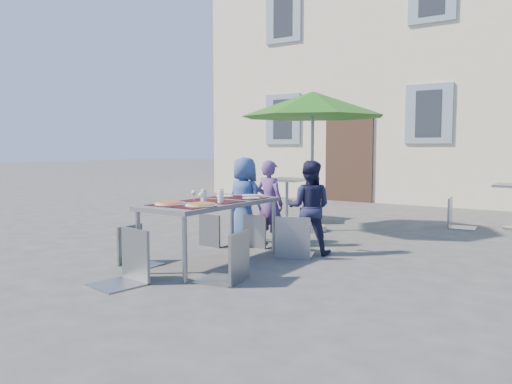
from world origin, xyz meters
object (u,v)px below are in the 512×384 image
Objects in this scene: dining_table at (212,206)px; child_1 at (270,203)px; child_0 at (244,200)px; cafe_table_0 at (287,190)px; chair_3 at (135,222)px; patio_umbrella at (313,106)px; bg_chair_r_0 at (309,192)px; chair_4 at (230,226)px; bg_chair_l_1 at (457,194)px; pizza_near_left at (170,203)px; chair_2 at (294,211)px; bg_chair_l_0 at (246,186)px; child_2 at (309,207)px; chair_1 at (258,211)px; chair_5 at (126,223)px; chair_0 at (214,210)px; pizza_near_right at (201,204)px.

dining_table is 1.52× the size of child_1.
child_0 is 1.57× the size of cafe_table_0.
dining_table is at bearing 39.17° from chair_3.
child_0 is 0.43m from child_1.
patio_umbrella is 1.76m from bg_chair_r_0.
chair_4 is 5.17m from bg_chair_l_1.
chair_4 is at bearing -39.16° from dining_table.
chair_2 is at bearing 59.14° from pizza_near_left.
child_0 is 1.25× the size of chair_2.
patio_umbrella reaches higher than bg_chair_r_0.
child_0 is 1.42× the size of chair_3.
patio_umbrella reaches higher than chair_2.
chair_4 is 0.96× the size of bg_chair_l_0.
chair_2 is at bearing 152.36° from child_1.
dining_table is 1.51× the size of child_2.
child_1 is at bearing -171.07° from child_0.
chair_1 is at bearing 167.15° from child_0.
chair_4 is at bearing 36.65° from chair_5.
chair_3 reaches higher than cafe_table_0.
child_1 is (0.43, 0.01, -0.02)m from child_0.
bg_chair_l_0 reaches higher than bg_chair_r_0.
chair_0 is 0.88× the size of bg_chair_r_0.
chair_4 is 0.96× the size of chair_5.
child_2 is 1.41× the size of chair_0.
child_0 reaches higher than pizza_near_right.
child_2 is at bearing -42.46° from bg_chair_l_0.
chair_2 reaches higher than chair_3.
chair_5 is 4.79m from bg_chair_r_0.
cafe_table_0 is at bearing 95.67° from chair_3.
chair_2 is at bearing -46.23° from bg_chair_l_0.
chair_0 is at bearing 133.45° from chair_4.
chair_1 is at bearing 57.91° from child_1.
cafe_table_0 is at bearing 137.75° from patio_umbrella.
dining_table is at bearing 82.51° from chair_5.
chair_0 is 0.86× the size of chair_2.
child_2 is 1.22× the size of chair_4.
bg_chair_l_0 is (-1.92, 4.24, -0.16)m from pizza_near_left.
chair_5 is 1.06× the size of bg_chair_r_0.
chair_5 reaches higher than chair_1.
chair_4 is at bearing -66.96° from cafe_table_0.
child_2 is at bearing 175.36° from child_1.
dining_table is at bearing -88.02° from patio_umbrella.
chair_2 is at bearing 91.13° from chair_4.
chair_1 is 0.83m from chair_2.
chair_1 is 2.77m from cafe_table_0.
bg_chair_r_0 is at bearing 88.06° from chair_3.
child_1 is at bearing 68.86° from chair_3.
patio_umbrella reaches higher than pizza_near_right.
chair_4 reaches higher than dining_table.
patio_umbrella is at bearing -84.20° from child_2.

